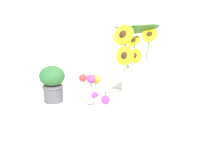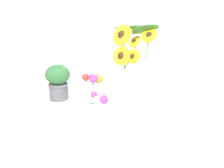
{
  "view_description": "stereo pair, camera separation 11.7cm",
  "coord_description": "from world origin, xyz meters",
  "px_view_note": "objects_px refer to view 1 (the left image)",
  "views": [
    {
      "loc": [
        0.61,
        -0.88,
        0.49
      ],
      "look_at": [
        -0.03,
        0.03,
        0.16
      ],
      "focal_mm": 42.0,
      "sensor_mm": 36.0,
      "label": 1
    },
    {
      "loc": [
        0.7,
        -0.81,
        0.49
      ],
      "look_at": [
        -0.03,
        0.03,
        0.16
      ],
      "focal_mm": 42.0,
      "sensor_mm": 36.0,
      "label": 2
    }
  ],
  "objects_px": {
    "vase_small_center": "(102,104)",
    "vase_bulb_right": "(91,89)",
    "potted_plant": "(52,82)",
    "mason_jar_sunflowers": "(135,82)",
    "serving_tray": "(112,114)"
  },
  "relations": [
    {
      "from": "vase_small_center",
      "to": "vase_bulb_right",
      "type": "xyz_separation_m",
      "value": [
        -0.14,
        0.1,
        0.02
      ]
    },
    {
      "from": "mason_jar_sunflowers",
      "to": "potted_plant",
      "type": "bearing_deg",
      "value": -177.23
    },
    {
      "from": "vase_small_center",
      "to": "potted_plant",
      "type": "bearing_deg",
      "value": 172.3
    },
    {
      "from": "mason_jar_sunflowers",
      "to": "vase_bulb_right",
      "type": "height_order",
      "value": "mason_jar_sunflowers"
    },
    {
      "from": "mason_jar_sunflowers",
      "to": "vase_small_center",
      "type": "height_order",
      "value": "mason_jar_sunflowers"
    },
    {
      "from": "mason_jar_sunflowers",
      "to": "vase_bulb_right",
      "type": "bearing_deg",
      "value": 174.63
    },
    {
      "from": "vase_bulb_right",
      "to": "potted_plant",
      "type": "height_order",
      "value": "potted_plant"
    },
    {
      "from": "mason_jar_sunflowers",
      "to": "vase_small_center",
      "type": "relative_size",
      "value": 2.95
    },
    {
      "from": "vase_bulb_right",
      "to": "potted_plant",
      "type": "bearing_deg",
      "value": -167.68
    },
    {
      "from": "potted_plant",
      "to": "serving_tray",
      "type": "bearing_deg",
      "value": 2.98
    },
    {
      "from": "mason_jar_sunflowers",
      "to": "potted_plant",
      "type": "height_order",
      "value": "mason_jar_sunflowers"
    },
    {
      "from": "vase_bulb_right",
      "to": "potted_plant",
      "type": "distance_m",
      "value": 0.23
    },
    {
      "from": "mason_jar_sunflowers",
      "to": "vase_small_center",
      "type": "xyz_separation_m",
      "value": [
        -0.12,
        -0.07,
        -0.11
      ]
    },
    {
      "from": "vase_small_center",
      "to": "vase_bulb_right",
      "type": "height_order",
      "value": "vase_bulb_right"
    },
    {
      "from": "potted_plant",
      "to": "vase_small_center",
      "type": "bearing_deg",
      "value": -7.7
    }
  ]
}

